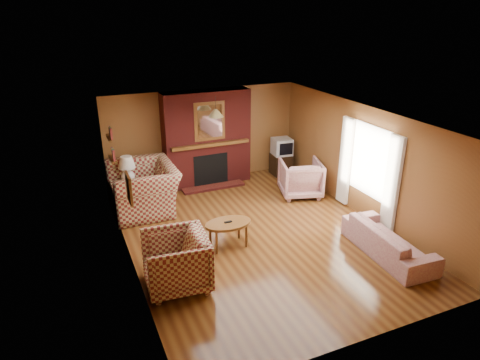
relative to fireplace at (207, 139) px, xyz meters
name	(u,v)px	position (x,y,z in m)	size (l,w,h in m)	color
floor	(257,234)	(0.00, -2.98, -1.18)	(6.50, 6.50, 0.00)	#47240F
ceiling	(259,118)	(0.00, -2.98, 1.22)	(6.50, 6.50, 0.00)	silver
wall_back	(204,136)	(0.00, 0.27, 0.02)	(6.50, 6.50, 0.00)	brown
wall_front	(369,268)	(0.00, -6.23, 0.02)	(6.50, 6.50, 0.00)	brown
wall_left	(126,202)	(-2.50, -2.98, 0.02)	(6.50, 6.50, 0.00)	brown
wall_right	(364,162)	(2.50, -2.98, 0.02)	(6.50, 6.50, 0.00)	brown
fireplace	(207,139)	(0.00, 0.00, 0.00)	(2.20, 0.82, 2.40)	#5B1613
window_right	(368,169)	(2.45, -3.18, -0.06)	(0.10, 1.85, 2.00)	beige
bookshelf	(111,144)	(-2.44, -1.08, 0.48)	(0.09, 0.55, 0.71)	brown
botanical_print	(129,189)	(-2.47, -3.28, 0.37)	(0.05, 0.40, 0.50)	brown
pendant_light	(216,113)	(0.00, -0.68, 0.82)	(0.36, 0.36, 0.48)	black
plaid_loveseat	(143,188)	(-1.85, -0.93, -0.66)	(1.62, 1.41, 1.05)	maroon
plaid_armchair	(176,261)	(-1.95, -4.00, -0.71)	(1.00, 1.03, 0.94)	maroon
floral_sofa	(388,240)	(1.90, -4.60, -0.90)	(1.96, 0.76, 0.57)	tan
floral_armchair	(300,178)	(1.80, -1.62, -0.74)	(0.94, 0.96, 0.88)	tan
coffee_table	(228,225)	(-0.70, -3.15, -0.74)	(0.90, 0.56, 0.52)	brown
side_table	(130,194)	(-2.10, -0.53, -0.91)	(0.41, 0.41, 0.55)	brown
table_lamp	(127,168)	(-2.10, -0.53, -0.28)	(0.38, 0.38, 0.63)	white
tv_stand	(281,164)	(2.05, -0.18, -0.90)	(0.52, 0.47, 0.56)	black
crt_tv	(282,147)	(2.05, -0.19, -0.40)	(0.53, 0.53, 0.45)	#ACAFB4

